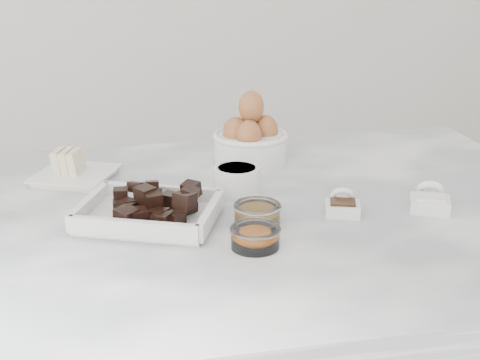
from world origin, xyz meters
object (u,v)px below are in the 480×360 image
Objects in this scene: salt_spoon at (430,200)px; vanilla_spoon at (342,205)px; chocolate_dish at (149,209)px; egg_bowl at (250,139)px; sugar_ramekin at (237,179)px; zest_bowl at (255,236)px; butter_plate at (74,170)px; honey_bowl at (257,213)px.

vanilla_spoon is at bearing 174.60° from salt_spoon.
chocolate_dish is 1.70× the size of egg_bowl.
egg_bowl is 0.38m from salt_spoon.
zest_bowl is (-0.02, -0.22, -0.01)m from sugar_ramekin.
salt_spoon is (0.31, 0.08, -0.00)m from zest_bowl.
chocolate_dish is 0.26m from butter_plate.
zest_bowl is 0.81× the size of salt_spoon.
egg_bowl is (0.22, 0.26, 0.02)m from chocolate_dish.
vanilla_spoon is (0.43, -0.25, -0.00)m from butter_plate.
honey_bowl is at bearing -42.78° from butter_plate.
butter_plate is 0.50m from vanilla_spoon.
chocolate_dish is 0.34m from egg_bowl.
salt_spoon is at bearing 14.47° from zest_bowl.
egg_bowl reaches higher than honey_bowl.
honey_bowl is at bearing -175.71° from vanilla_spoon.
butter_plate is at bearing 117.89° from chocolate_dish.
zest_bowl is at bearing -52.97° from butter_plate.
egg_bowl is at bearing 5.74° from butter_plate.
salt_spoon reaches higher than honey_bowl.
egg_bowl is 0.39m from zest_bowl.
egg_bowl is 0.31m from honey_bowl.
egg_bowl is (0.06, 0.17, 0.02)m from sugar_ramekin.
chocolate_dish is 2.80× the size of salt_spoon.
salt_spoon is (0.15, -0.01, 0.00)m from vanilla_spoon.
vanilla_spoon is 0.85× the size of salt_spoon.
butter_plate reaches higher than sugar_ramekin.
butter_plate is 0.31m from sugar_ramekin.
egg_bowl is 1.65× the size of salt_spoon.
egg_bowl reaches higher than salt_spoon.
vanilla_spoon is (0.09, -0.29, -0.03)m from egg_bowl.
sugar_ramekin is 0.22m from zest_bowl.
chocolate_dish reaches higher than zest_bowl.
honey_bowl is 0.15m from vanilla_spoon.
sugar_ramekin reaches higher than honey_bowl.
butter_plate is at bearing 137.22° from honey_bowl.
zest_bowl is at bearing -94.53° from sugar_ramekin.
zest_bowl is at bearing -105.11° from honey_bowl.
egg_bowl is 2.03× the size of zest_bowl.
honey_bowl is (0.01, -0.13, -0.01)m from sugar_ramekin.
salt_spoon is (0.46, -0.04, -0.01)m from chocolate_dish.
egg_bowl is 2.00× the size of honey_bowl.
zest_bowl is 0.32m from salt_spoon.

